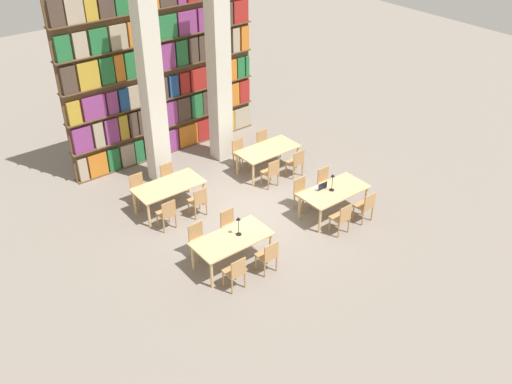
{
  "coord_description": "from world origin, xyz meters",
  "views": [
    {
      "loc": [
        -7.89,
        -10.27,
        8.93
      ],
      "look_at": [
        0.0,
        -0.14,
        0.7
      ],
      "focal_mm": 40.0,
      "sensor_mm": 36.0,
      "label": 1
    }
  ],
  "objects_px": {
    "reading_table_3": "(268,151)",
    "laptop": "(321,187)",
    "reading_table_1": "(334,193)",
    "chair_7": "(326,182)",
    "chair_11": "(169,177)",
    "chair_15": "(264,143)",
    "reading_table_0": "(232,241)",
    "chair_5": "(302,192)",
    "pillar_center": "(219,67)",
    "chair_8": "(167,213)",
    "chair_13": "(240,152)",
    "chair_0": "(235,272)",
    "chair_3": "(230,225)",
    "chair_4": "(342,218)",
    "chair_1": "(199,239)",
    "chair_12": "(271,172)",
    "desk_lamp_1": "(333,180)",
    "chair_10": "(198,200)",
    "chair_14": "(296,162)",
    "chair_6": "(365,206)",
    "chair_2": "(268,255)",
    "pillar_left": "(151,85)",
    "chair_9": "(139,188)",
    "desk_lamp_0": "(238,223)",
    "reading_table_2": "(169,188)"
  },
  "relations": [
    {
      "from": "reading_table_3",
      "to": "laptop",
      "type": "bearing_deg",
      "value": -96.43
    },
    {
      "from": "reading_table_1",
      "to": "chair_7",
      "type": "bearing_deg",
      "value": 60.05
    },
    {
      "from": "chair_11",
      "to": "chair_15",
      "type": "relative_size",
      "value": 1.0
    },
    {
      "from": "reading_table_0",
      "to": "chair_11",
      "type": "relative_size",
      "value": 2.1
    },
    {
      "from": "chair_5",
      "to": "pillar_center",
      "type": "bearing_deg",
      "value": -89.14
    },
    {
      "from": "chair_8",
      "to": "chair_13",
      "type": "bearing_deg",
      "value": 23.18
    },
    {
      "from": "chair_0",
      "to": "chair_3",
      "type": "distance_m",
      "value": 1.79
    },
    {
      "from": "laptop",
      "to": "reading_table_3",
      "type": "bearing_deg",
      "value": -96.43
    },
    {
      "from": "chair_4",
      "to": "chair_8",
      "type": "relative_size",
      "value": 1.0
    },
    {
      "from": "chair_1",
      "to": "chair_11",
      "type": "xyz_separation_m",
      "value": [
        0.93,
        2.96,
        0.0
      ]
    },
    {
      "from": "chair_0",
      "to": "chair_12",
      "type": "relative_size",
      "value": 1.0
    },
    {
      "from": "chair_1",
      "to": "desk_lamp_1",
      "type": "bearing_deg",
      "value": 169.62
    },
    {
      "from": "chair_13",
      "to": "chair_1",
      "type": "bearing_deg",
      "value": 40.51
    },
    {
      "from": "chair_0",
      "to": "chair_11",
      "type": "relative_size",
      "value": 1.0
    },
    {
      "from": "chair_7",
      "to": "laptop",
      "type": "bearing_deg",
      "value": 35.41
    },
    {
      "from": "chair_1",
      "to": "chair_13",
      "type": "height_order",
      "value": "same"
    },
    {
      "from": "chair_10",
      "to": "chair_1",
      "type": "bearing_deg",
      "value": -122.91
    },
    {
      "from": "chair_5",
      "to": "chair_14",
      "type": "xyz_separation_m",
      "value": [
        0.98,
        1.37,
        0.0
      ]
    },
    {
      "from": "chair_4",
      "to": "chair_14",
      "type": "distance_m",
      "value": 3.06
    },
    {
      "from": "chair_6",
      "to": "reading_table_3",
      "type": "distance_m",
      "value": 3.68
    },
    {
      "from": "chair_5",
      "to": "laptop",
      "type": "relative_size",
      "value": 2.8
    },
    {
      "from": "chair_10",
      "to": "chair_14",
      "type": "xyz_separation_m",
      "value": [
        3.45,
        -0.04,
        0.0
      ]
    },
    {
      "from": "chair_2",
      "to": "laptop",
      "type": "distance_m",
      "value": 2.9
    },
    {
      "from": "desk_lamp_1",
      "to": "chair_2",
      "type": "bearing_deg",
      "value": -163.84
    },
    {
      "from": "reading_table_3",
      "to": "chair_8",
      "type": "bearing_deg",
      "value": -169.65
    },
    {
      "from": "chair_6",
      "to": "chair_11",
      "type": "xyz_separation_m",
      "value": [
        -3.35,
        4.45,
        0.0
      ]
    },
    {
      "from": "reading_table_1",
      "to": "chair_5",
      "type": "xyz_separation_m",
      "value": [
        -0.45,
        0.76,
        -0.2
      ]
    },
    {
      "from": "chair_8",
      "to": "pillar_left",
      "type": "bearing_deg",
      "value": 64.37
    },
    {
      "from": "chair_1",
      "to": "chair_8",
      "type": "relative_size",
      "value": 1.0
    },
    {
      "from": "chair_9",
      "to": "reading_table_0",
      "type": "bearing_deg",
      "value": 97.51
    },
    {
      "from": "chair_3",
      "to": "reading_table_1",
      "type": "bearing_deg",
      "value": 165.89
    },
    {
      "from": "reading_table_0",
      "to": "reading_table_3",
      "type": "distance_m",
      "value": 4.52
    },
    {
      "from": "chair_15",
      "to": "chair_11",
      "type": "bearing_deg",
      "value": -0.66
    },
    {
      "from": "chair_13",
      "to": "chair_15",
      "type": "xyz_separation_m",
      "value": [
        0.96,
        0.0,
        0.0
      ]
    },
    {
      "from": "chair_1",
      "to": "chair_11",
      "type": "bearing_deg",
      "value": -107.5
    },
    {
      "from": "pillar_left",
      "to": "reading_table_0",
      "type": "xyz_separation_m",
      "value": [
        -0.64,
        -4.55,
        -2.31
      ]
    },
    {
      "from": "chair_3",
      "to": "desk_lamp_0",
      "type": "relative_size",
      "value": 1.8
    },
    {
      "from": "chair_5",
      "to": "reading_table_3",
      "type": "bearing_deg",
      "value": -103.49
    },
    {
      "from": "chair_0",
      "to": "chair_8",
      "type": "xyz_separation_m",
      "value": [
        -0.03,
        2.96,
        0.0
      ]
    },
    {
      "from": "chair_2",
      "to": "chair_15",
      "type": "xyz_separation_m",
      "value": [
        3.44,
        4.44,
        0.0
      ]
    },
    {
      "from": "chair_0",
      "to": "chair_14",
      "type": "height_order",
      "value": "same"
    },
    {
      "from": "chair_15",
      "to": "chair_4",
      "type": "bearing_deg",
      "value": 77.43
    },
    {
      "from": "chair_1",
      "to": "chair_2",
      "type": "height_order",
      "value": "same"
    },
    {
      "from": "chair_13",
      "to": "chair_4",
      "type": "bearing_deg",
      "value": 89.69
    },
    {
      "from": "chair_6",
      "to": "chair_9",
      "type": "relative_size",
      "value": 1.0
    },
    {
      "from": "desk_lamp_0",
      "to": "reading_table_2",
      "type": "relative_size",
      "value": 0.26
    },
    {
      "from": "chair_12",
      "to": "chair_14",
      "type": "distance_m",
      "value": 0.96
    },
    {
      "from": "pillar_left",
      "to": "desk_lamp_0",
      "type": "relative_size",
      "value": 12.01
    },
    {
      "from": "chair_15",
      "to": "chair_9",
      "type": "bearing_deg",
      "value": -0.52
    },
    {
      "from": "desk_lamp_0",
      "to": "chair_12",
      "type": "xyz_separation_m",
      "value": [
        2.75,
        2.15,
        -0.62
      ]
    }
  ]
}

